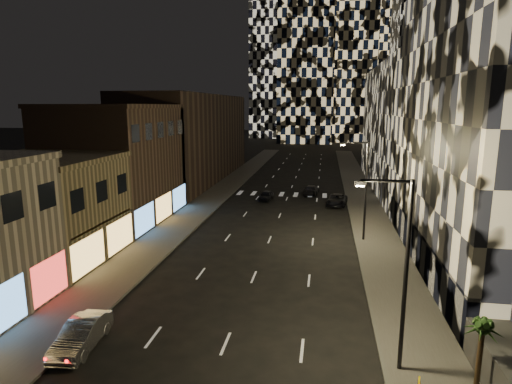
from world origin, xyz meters
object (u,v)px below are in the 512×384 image
(car_silver_parked, at_px, (82,335))
(car_dark_rightlane, at_px, (337,200))
(streetlight_near, at_px, (401,263))
(palm_tree, at_px, (482,333))
(car_dark_midlane, at_px, (266,196))
(car_dark_oncoming, at_px, (312,190))
(streetlight_far, at_px, (363,184))

(car_silver_parked, relative_size, car_dark_rightlane, 0.90)
(streetlight_near, height_order, palm_tree, streetlight_near)
(car_dark_rightlane, bearing_deg, car_dark_midlane, 178.67)
(palm_tree, bearing_deg, car_dark_oncoming, 101.26)
(car_dark_oncoming, relative_size, car_dark_rightlane, 0.93)
(streetlight_far, bearing_deg, car_dark_midlane, 124.90)
(streetlight_far, relative_size, car_silver_parked, 2.05)
(streetlight_far, bearing_deg, palm_tree, -81.65)
(car_dark_midlane, bearing_deg, palm_tree, -62.39)
(car_dark_midlane, xyz_separation_m, car_dark_oncoming, (5.80, 4.67, 0.04))
(car_dark_oncoming, bearing_deg, car_silver_parked, 81.17)
(streetlight_far, xyz_separation_m, car_dark_rightlane, (-1.84, 14.28, -4.68))
(car_dark_midlane, bearing_deg, car_dark_oncoming, 45.65)
(streetlight_near, distance_m, car_dark_midlane, 37.69)
(streetlight_far, bearing_deg, car_dark_oncoming, 104.25)
(car_dark_oncoming, xyz_separation_m, car_dark_rightlane, (3.34, -6.13, 0.02))
(car_dark_rightlane, bearing_deg, streetlight_near, -79.18)
(car_dark_rightlane, xyz_separation_m, palm_tree, (4.99, -35.71, 2.35))
(streetlight_near, distance_m, car_dark_rightlane, 34.65)
(palm_tree, bearing_deg, car_silver_parked, 177.31)
(car_silver_parked, bearing_deg, streetlight_far, 48.66)
(streetlight_near, relative_size, car_dark_rightlane, 1.85)
(streetlight_near, bearing_deg, car_dark_midlane, 107.08)
(streetlight_far, xyz_separation_m, palm_tree, (3.15, -21.43, -2.32))
(car_dark_oncoming, distance_m, palm_tree, 42.73)
(car_dark_midlane, xyz_separation_m, palm_tree, (14.13, -37.17, 2.41))
(streetlight_far, height_order, palm_tree, streetlight_far)
(car_silver_parked, height_order, car_dark_rightlane, car_silver_parked)
(streetlight_near, bearing_deg, car_dark_oncoming, 97.31)
(car_dark_rightlane, bearing_deg, palm_tree, -74.30)
(car_dark_oncoming, height_order, palm_tree, palm_tree)
(palm_tree, bearing_deg, streetlight_far, 98.35)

